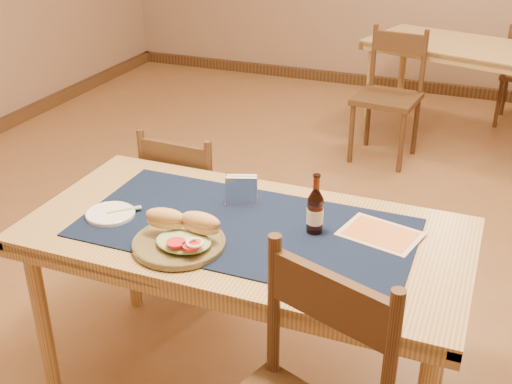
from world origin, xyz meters
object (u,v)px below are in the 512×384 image
at_px(chair_main_far, 193,206).
at_px(beer_bottle, 315,211).
at_px(back_table, 470,56).
at_px(napkin_holder, 241,191).
at_px(sandwich_plate, 181,238).
at_px(main_table, 246,248).

relative_size(chair_main_far, beer_bottle, 3.87).
height_order(back_table, beer_bottle, beer_bottle).
height_order(beer_bottle, napkin_holder, beer_bottle).
relative_size(chair_main_far, sandwich_plate, 2.70).
height_order(sandwich_plate, napkin_holder, sandwich_plate).
distance_m(chair_main_far, sandwich_plate, 0.94).
distance_m(back_table, sandwich_plate, 3.41).
xyz_separation_m(back_table, chair_main_far, (-1.04, -2.55, -0.22)).
relative_size(main_table, sandwich_plate, 4.97).
relative_size(back_table, sandwich_plate, 5.06).
xyz_separation_m(back_table, sandwich_plate, (-0.67, -3.34, 0.12)).
distance_m(main_table, chair_main_far, 0.82).
distance_m(main_table, back_table, 3.18).
bearing_deg(main_table, napkin_holder, 117.61).
height_order(back_table, sandwich_plate, sandwich_plate).
relative_size(main_table, chair_main_far, 1.84).
bearing_deg(chair_main_far, napkin_holder, -43.93).
xyz_separation_m(chair_main_far, sandwich_plate, (0.37, -0.79, 0.34)).
bearing_deg(back_table, sandwich_plate, -101.33).
height_order(back_table, napkin_holder, napkin_holder).
xyz_separation_m(main_table, beer_bottle, (0.24, 0.06, 0.17)).
bearing_deg(sandwich_plate, main_table, 52.98).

